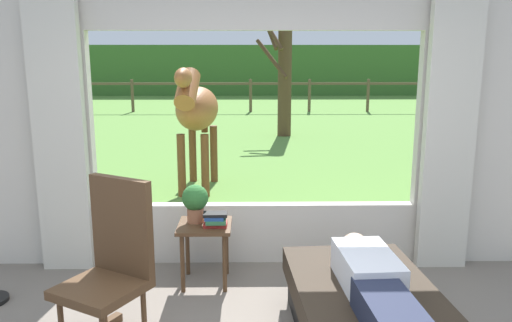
# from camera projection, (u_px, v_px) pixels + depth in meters

# --- Properties ---
(back_wall_with_window) EXTENTS (5.20, 0.12, 2.55)m
(back_wall_with_window) POSITION_uv_depth(u_px,v_px,m) (255.00, 129.00, 4.48)
(back_wall_with_window) COLOR beige
(back_wall_with_window) RESTS_ON ground_plane
(curtain_panel_left) EXTENTS (0.44, 0.10, 2.40)m
(curtain_panel_left) POSITION_uv_depth(u_px,v_px,m) (60.00, 137.00, 4.33)
(curtain_panel_left) COLOR beige
(curtain_panel_left) RESTS_ON ground_plane
(curtain_panel_right) EXTENTS (0.44, 0.10, 2.40)m
(curtain_panel_right) POSITION_uv_depth(u_px,v_px,m) (449.00, 136.00, 4.38)
(curtain_panel_right) COLOR beige
(curtain_panel_right) RESTS_ON ground_plane
(outdoor_pasture_lawn) EXTENTS (36.00, 21.68, 0.02)m
(outdoor_pasture_lawn) POSITION_uv_depth(u_px,v_px,m) (251.00, 118.00, 15.40)
(outdoor_pasture_lawn) COLOR #568438
(outdoor_pasture_lawn) RESTS_ON ground_plane
(distant_hill_ridge) EXTENTS (36.00, 2.00, 2.40)m
(distant_hill_ridge) POSITION_uv_depth(u_px,v_px,m) (250.00, 70.00, 24.79)
(distant_hill_ridge) COLOR #3B682B
(distant_hill_ridge) RESTS_ON ground_plane
(reclining_person) EXTENTS (0.38, 1.44, 0.22)m
(reclining_person) POSITION_uv_depth(u_px,v_px,m) (374.00, 284.00, 3.07)
(reclining_person) COLOR silver
(reclining_person) RESTS_ON recliner_sofa
(rocking_chair) EXTENTS (0.73, 0.82, 1.12)m
(rocking_chair) POSITION_uv_depth(u_px,v_px,m) (112.00, 267.00, 3.25)
(rocking_chair) COLOR #4C331E
(rocking_chair) RESTS_ON ground_plane
(side_table) EXTENTS (0.44, 0.44, 0.52)m
(side_table) POSITION_uv_depth(u_px,v_px,m) (205.00, 235.00, 4.18)
(side_table) COLOR #4C331E
(side_table) RESTS_ON ground_plane
(potted_plant) EXTENTS (0.22, 0.22, 0.32)m
(potted_plant) POSITION_uv_depth(u_px,v_px,m) (195.00, 201.00, 4.18)
(potted_plant) COLOR #9E6042
(potted_plant) RESTS_ON side_table
(book_stack) EXTENTS (0.20, 0.16, 0.12)m
(book_stack) POSITION_uv_depth(u_px,v_px,m) (215.00, 220.00, 4.09)
(book_stack) COLOR #B22D28
(book_stack) RESTS_ON side_table
(horse) EXTENTS (0.65, 1.82, 1.73)m
(horse) POSITION_uv_depth(u_px,v_px,m) (196.00, 110.00, 6.91)
(horse) COLOR brown
(horse) RESTS_ON outdoor_pasture_lawn
(pasture_tree) EXTENTS (0.85, 1.00, 2.90)m
(pasture_tree) POSITION_uv_depth(u_px,v_px,m) (283.00, 77.00, 11.71)
(pasture_tree) COLOR #4C3823
(pasture_tree) RESTS_ON outdoor_pasture_lawn
(pasture_fence_line) EXTENTS (16.10, 0.10, 1.10)m
(pasture_fence_line) POSITION_uv_depth(u_px,v_px,m) (251.00, 90.00, 17.00)
(pasture_fence_line) COLOR brown
(pasture_fence_line) RESTS_ON outdoor_pasture_lawn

